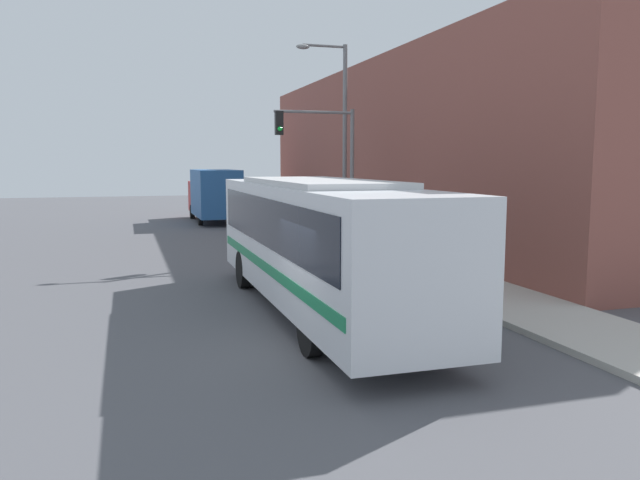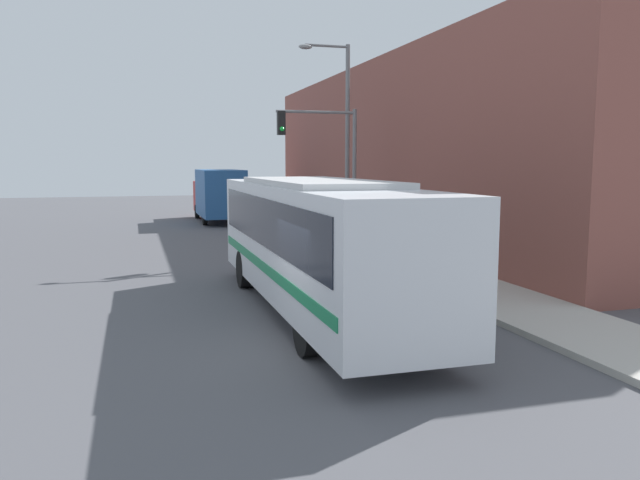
{
  "view_description": "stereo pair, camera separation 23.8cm",
  "coord_description": "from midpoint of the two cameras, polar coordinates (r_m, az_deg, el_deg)",
  "views": [
    {
      "loc": [
        -3.49,
        -11.37,
        3.65
      ],
      "look_at": [
        1.9,
        5.88,
        1.41
      ],
      "focal_mm": 35.0,
      "sensor_mm": 36.0,
      "label": 1
    },
    {
      "loc": [
        -3.26,
        -11.44,
        3.65
      ],
      "look_at": [
        1.9,
        5.88,
        1.41
      ],
      "focal_mm": 35.0,
      "sensor_mm": 36.0,
      "label": 2
    }
  ],
  "objects": [
    {
      "name": "traffic_light_pole",
      "position": [
        24.84,
        0.32,
        7.84
      ],
      "size": [
        3.28,
        0.35,
        5.62
      ],
      "color": "slate",
      "rests_on": "sidewalk"
    },
    {
      "name": "parking_meter",
      "position": [
        21.87,
        5.57,
        0.29
      ],
      "size": [
        0.14,
        0.14,
        1.39
      ],
      "color": "slate",
      "rests_on": "sidewalk"
    },
    {
      "name": "delivery_truck",
      "position": [
        39.15,
        -9.88,
        4.18
      ],
      "size": [
        2.43,
        7.93,
        3.23
      ],
      "color": "#265999",
      "rests_on": "ground_plane"
    },
    {
      "name": "city_bus",
      "position": [
        15.01,
        -0.69,
        0.37
      ],
      "size": [
        2.66,
        11.73,
        3.26
      ],
      "rotation": [
        0.0,
        0.0,
        0.0
      ],
      "color": "silver",
      "rests_on": "ground_plane"
    },
    {
      "name": "sidewalk",
      "position": [
        32.92,
        -0.97,
        0.84
      ],
      "size": [
        2.71,
        70.0,
        0.14
      ],
      "color": "#B7B2A8",
      "rests_on": "ground_plane"
    },
    {
      "name": "pedestrian_near_corner",
      "position": [
        28.94,
        0.88,
        1.88
      ],
      "size": [
        0.34,
        0.34,
        1.73
      ],
      "color": "slate",
      "rests_on": "sidewalk"
    },
    {
      "name": "ground_plane",
      "position": [
        12.44,
        -0.85,
        -9.99
      ],
      "size": [
        120.0,
        120.0,
        0.0
      ],
      "primitive_type": "plane",
      "color": "#515156"
    },
    {
      "name": "fire_hydrant",
      "position": [
        18.21,
        10.68,
        -2.94
      ],
      "size": [
        0.22,
        0.3,
        0.76
      ],
      "color": "gold",
      "rests_on": "sidewalk"
    },
    {
      "name": "street_lamp",
      "position": [
        26.28,
        1.53,
        9.92
      ],
      "size": [
        2.18,
        0.28,
        8.31
      ],
      "color": "slate",
      "rests_on": "sidewalk"
    },
    {
      "name": "building_facade",
      "position": [
        31.21,
        8.54,
        7.91
      ],
      "size": [
        6.0,
        31.39,
        8.29
      ],
      "color": "brown",
      "rests_on": "ground_plane"
    }
  ]
}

